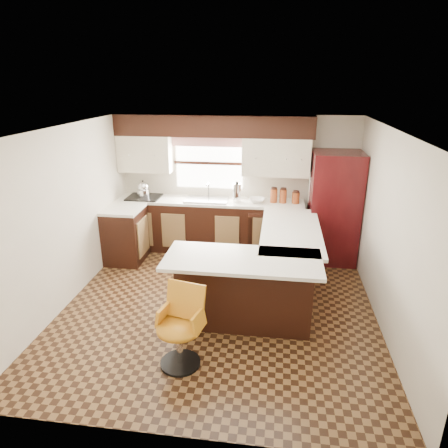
# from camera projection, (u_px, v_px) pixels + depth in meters

# --- Properties ---
(floor) EXTENTS (4.40, 4.40, 0.00)m
(floor) POSITION_uv_depth(u_px,v_px,m) (219.00, 305.00, 5.55)
(floor) COLOR #49301A
(floor) RESTS_ON ground
(ceiling) EXTENTS (4.40, 4.40, 0.00)m
(ceiling) POSITION_uv_depth(u_px,v_px,m) (218.00, 129.00, 4.73)
(ceiling) COLOR silver
(ceiling) RESTS_ON wall_back
(wall_back) EXTENTS (4.40, 0.00, 4.40)m
(wall_back) POSITION_uv_depth(u_px,v_px,m) (237.00, 183.00, 7.19)
(wall_back) COLOR beige
(wall_back) RESTS_ON floor
(wall_front) EXTENTS (4.40, 0.00, 4.40)m
(wall_front) POSITION_uv_depth(u_px,v_px,m) (176.00, 320.00, 3.10)
(wall_front) COLOR beige
(wall_front) RESTS_ON floor
(wall_left) EXTENTS (0.00, 4.40, 4.40)m
(wall_left) POSITION_uv_depth(u_px,v_px,m) (66.00, 217.00, 5.42)
(wall_left) COLOR beige
(wall_left) RESTS_ON floor
(wall_right) EXTENTS (0.00, 4.40, 4.40)m
(wall_right) POSITION_uv_depth(u_px,v_px,m) (388.00, 232.00, 4.87)
(wall_right) COLOR beige
(wall_right) RESTS_ON floor
(base_cab_back) EXTENTS (3.30, 0.60, 0.90)m
(base_cab_back) POSITION_uv_depth(u_px,v_px,m) (210.00, 226.00, 7.23)
(base_cab_back) COLOR black
(base_cab_back) RESTS_ON floor
(base_cab_left) EXTENTS (0.60, 0.70, 0.90)m
(base_cab_left) POSITION_uv_depth(u_px,v_px,m) (126.00, 236.00, 6.80)
(base_cab_left) COLOR black
(base_cab_left) RESTS_ON floor
(counter_back) EXTENTS (3.30, 0.60, 0.04)m
(counter_back) POSITION_uv_depth(u_px,v_px,m) (210.00, 201.00, 7.06)
(counter_back) COLOR silver
(counter_back) RESTS_ON base_cab_back
(counter_left) EXTENTS (0.60, 0.70, 0.04)m
(counter_left) POSITION_uv_depth(u_px,v_px,m) (123.00, 209.00, 6.63)
(counter_left) COLOR silver
(counter_left) RESTS_ON base_cab_left
(soffit) EXTENTS (3.40, 0.35, 0.36)m
(soffit) POSITION_uv_depth(u_px,v_px,m) (213.00, 126.00, 6.73)
(soffit) COLOR black
(soffit) RESTS_ON wall_back
(upper_cab_left) EXTENTS (0.94, 0.35, 0.64)m
(upper_cab_left) POSITION_uv_depth(u_px,v_px,m) (145.00, 154.00, 7.06)
(upper_cab_left) COLOR beige
(upper_cab_left) RESTS_ON wall_back
(upper_cab_right) EXTENTS (1.14, 0.35, 0.64)m
(upper_cab_right) POSITION_uv_depth(u_px,v_px,m) (276.00, 157.00, 6.76)
(upper_cab_right) COLOR beige
(upper_cab_right) RESTS_ON wall_back
(window_pane) EXTENTS (1.20, 0.02, 0.90)m
(window_pane) POSITION_uv_depth(u_px,v_px,m) (209.00, 163.00, 7.12)
(window_pane) COLOR white
(window_pane) RESTS_ON wall_back
(valance) EXTENTS (1.30, 0.06, 0.18)m
(valance) POSITION_uv_depth(u_px,v_px,m) (209.00, 141.00, 6.95)
(valance) COLOR #D19B93
(valance) RESTS_ON wall_back
(sink) EXTENTS (0.75, 0.45, 0.03)m
(sink) POSITION_uv_depth(u_px,v_px,m) (207.00, 199.00, 7.04)
(sink) COLOR #B2B2B7
(sink) RESTS_ON counter_back
(dishwasher) EXTENTS (0.58, 0.03, 0.78)m
(dishwasher) POSITION_uv_depth(u_px,v_px,m) (265.00, 236.00, 6.84)
(dishwasher) COLOR black
(dishwasher) RESTS_ON floor
(cooktop) EXTENTS (0.58, 0.50, 0.02)m
(cooktop) POSITION_uv_depth(u_px,v_px,m) (144.00, 197.00, 7.19)
(cooktop) COLOR black
(cooktop) RESTS_ON counter_back
(peninsula_long) EXTENTS (0.60, 1.95, 0.90)m
(peninsula_long) POSITION_uv_depth(u_px,v_px,m) (286.00, 261.00, 5.87)
(peninsula_long) COLOR black
(peninsula_long) RESTS_ON floor
(peninsula_return) EXTENTS (1.65, 0.60, 0.90)m
(peninsula_return) POSITION_uv_depth(u_px,v_px,m) (244.00, 291.00, 5.03)
(peninsula_return) COLOR black
(peninsula_return) RESTS_ON floor
(counter_pen_long) EXTENTS (0.84, 1.95, 0.04)m
(counter_pen_long) POSITION_uv_depth(u_px,v_px,m) (291.00, 231.00, 5.70)
(counter_pen_long) COLOR silver
(counter_pen_long) RESTS_ON peninsula_long
(counter_pen_return) EXTENTS (1.89, 0.84, 0.04)m
(counter_pen_return) POSITION_uv_depth(u_px,v_px,m) (243.00, 260.00, 4.78)
(counter_pen_return) COLOR silver
(counter_pen_return) RESTS_ON peninsula_return
(refrigerator) EXTENTS (0.80, 0.77, 1.87)m
(refrigerator) POSITION_uv_depth(u_px,v_px,m) (334.00, 208.00, 6.69)
(refrigerator) COLOR #3C0A0C
(refrigerator) RESTS_ON floor
(bar_chair) EXTENTS (0.58, 0.58, 0.91)m
(bar_chair) POSITION_uv_depth(u_px,v_px,m) (179.00, 329.00, 4.25)
(bar_chair) COLOR orange
(bar_chair) RESTS_ON floor
(kettle) EXTENTS (0.22, 0.22, 0.30)m
(kettle) POSITION_uv_depth(u_px,v_px,m) (143.00, 188.00, 7.13)
(kettle) COLOR silver
(kettle) RESTS_ON cooktop
(percolator) EXTENTS (0.14, 0.14, 0.32)m
(percolator) POSITION_uv_depth(u_px,v_px,m) (237.00, 192.00, 6.94)
(percolator) COLOR silver
(percolator) RESTS_ON counter_back
(mixing_bowl) EXTENTS (0.27, 0.27, 0.07)m
(mixing_bowl) POSITION_uv_depth(u_px,v_px,m) (257.00, 200.00, 6.94)
(mixing_bowl) COLOR white
(mixing_bowl) RESTS_ON counter_back
(canister_large) EXTENTS (0.12, 0.12, 0.24)m
(canister_large) POSITION_uv_depth(u_px,v_px,m) (274.00, 196.00, 6.89)
(canister_large) COLOR #943F1A
(canister_large) RESTS_ON counter_back
(canister_med) EXTENTS (0.12, 0.12, 0.23)m
(canister_med) POSITION_uv_depth(u_px,v_px,m) (283.00, 196.00, 6.87)
(canister_med) COLOR #943F1A
(canister_med) RESTS_ON counter_back
(canister_small) EXTENTS (0.13, 0.13, 0.19)m
(canister_small) POSITION_uv_depth(u_px,v_px,m) (296.00, 198.00, 6.85)
(canister_small) COLOR #943F1A
(canister_small) RESTS_ON counter_back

